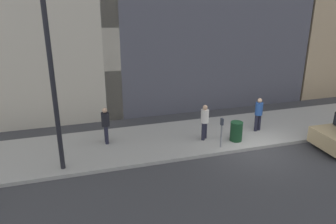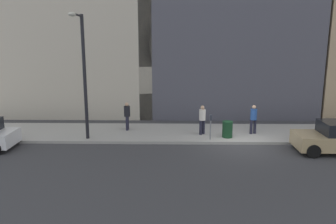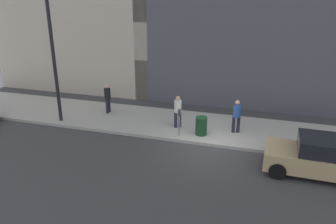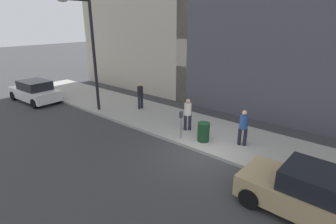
# 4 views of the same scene
# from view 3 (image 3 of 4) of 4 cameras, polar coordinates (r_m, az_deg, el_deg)

# --- Properties ---
(ground_plane) EXTENTS (120.00, 120.00, 0.00)m
(ground_plane) POSITION_cam_3_polar(r_m,az_deg,el_deg) (15.22, 7.18, -5.98)
(ground_plane) COLOR #38383A
(sidewalk) EXTENTS (4.00, 36.00, 0.15)m
(sidewalk) POSITION_cam_3_polar(r_m,az_deg,el_deg) (16.99, 8.38, -2.89)
(sidewalk) COLOR #9E9B93
(sidewalk) RESTS_ON ground
(parked_car_tan) EXTENTS (2.01, 4.24, 1.52)m
(parked_car_tan) POSITION_cam_3_polar(r_m,az_deg,el_deg) (13.94, 25.38, -7.14)
(parked_car_tan) COLOR tan
(parked_car_tan) RESTS_ON ground
(parking_meter) EXTENTS (0.14, 0.10, 1.35)m
(parking_meter) POSITION_cam_3_polar(r_m,az_deg,el_deg) (15.52, 1.97, -1.34)
(parking_meter) COLOR slate
(parking_meter) RESTS_ON sidewalk
(streetlamp) EXTENTS (1.97, 0.32, 6.50)m
(streetlamp) POSITION_cam_3_polar(r_m,az_deg,el_deg) (17.43, -19.98, 10.23)
(streetlamp) COLOR black
(streetlamp) RESTS_ON sidewalk
(trash_bin) EXTENTS (0.56, 0.56, 0.90)m
(trash_bin) POSITION_cam_3_polar(r_m,az_deg,el_deg) (15.87, 5.80, -2.41)
(trash_bin) COLOR #14381E
(trash_bin) RESTS_ON sidewalk
(pedestrian_near_meter) EXTENTS (0.36, 0.39, 1.66)m
(pedestrian_near_meter) POSITION_cam_3_polar(r_m,az_deg,el_deg) (16.21, 11.87, -0.43)
(pedestrian_near_meter) COLOR #1E1E2D
(pedestrian_near_meter) RESTS_ON sidewalk
(pedestrian_midblock) EXTENTS (0.36, 0.36, 1.66)m
(pedestrian_midblock) POSITION_cam_3_polar(r_m,az_deg,el_deg) (16.50, 1.71, 0.39)
(pedestrian_midblock) COLOR #1E1E2D
(pedestrian_midblock) RESTS_ON sidewalk
(pedestrian_far_corner) EXTENTS (0.40, 0.36, 1.66)m
(pedestrian_far_corner) POSITION_cam_3_polar(r_m,az_deg,el_deg) (18.84, -10.49, 2.59)
(pedestrian_far_corner) COLOR #1E1E2D
(pedestrian_far_corner) RESTS_ON sidewalk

